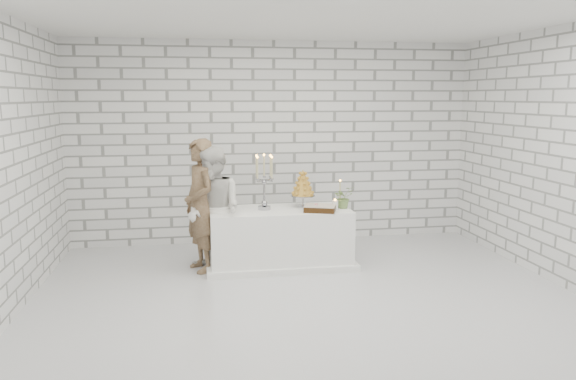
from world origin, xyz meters
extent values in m
cube|color=silver|center=(0.00, 0.00, 0.00)|extent=(6.00, 5.00, 0.01)
cube|color=white|center=(0.00, 0.00, 3.00)|extent=(6.00, 5.00, 0.01)
cube|color=white|center=(0.00, 2.50, 1.50)|extent=(6.00, 0.01, 3.00)
cube|color=white|center=(0.00, -2.50, 1.50)|extent=(6.00, 0.01, 3.00)
cube|color=white|center=(-3.00, 0.00, 1.50)|extent=(0.01, 5.00, 3.00)
cube|color=white|center=(3.00, 0.00, 1.50)|extent=(0.01, 5.00, 3.00)
cube|color=white|center=(-0.11, 1.20, 0.38)|extent=(1.80, 0.80, 0.75)
imported|color=brown|center=(-1.13, 1.16, 0.84)|extent=(0.59, 0.71, 1.68)
imported|color=silver|center=(-0.96, 1.07, 0.79)|extent=(0.96, 0.98, 1.59)
cube|color=black|center=(0.37, 0.97, 0.79)|extent=(0.45, 0.39, 0.08)
cylinder|color=white|center=(0.58, 1.05, 0.81)|extent=(0.09, 0.09, 0.12)
cylinder|color=#C9BF8D|center=(0.73, 1.36, 0.91)|extent=(0.06, 0.06, 0.32)
imported|color=#516735|center=(0.72, 1.14, 0.89)|extent=(0.32, 0.30, 0.28)
camera|label=1|loc=(-1.18, -5.74, 2.18)|focal=34.59mm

